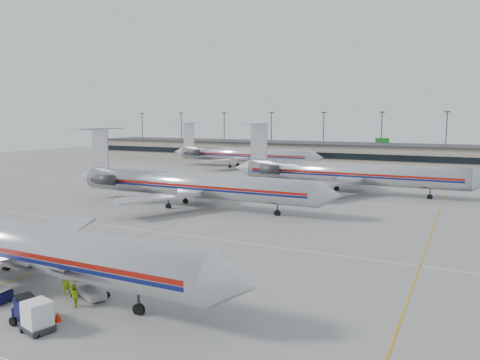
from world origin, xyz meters
The scene contains 14 objects.
ground centered at (0.00, 0.00, 0.00)m, with size 260.00×260.00×0.00m, color gray.
apron_markings centered at (0.00, 10.00, 0.01)m, with size 160.00×0.15×0.02m, color silver.
terminal centered at (0.00, 97.97, 3.16)m, with size 162.00×17.00×6.25m.
light_mast_row centered at (0.00, 112.00, 8.58)m, with size 163.60×0.40×15.28m.
jet_second_row centered at (-4.51, 24.84, 3.46)m, with size 45.57×26.83×11.93m.
jet_third_row centered at (13.60, 48.49, 3.64)m, with size 45.80×28.17×12.52m.
jet_back_row centered at (-22.65, 79.65, 3.55)m, with size 44.72×27.51×12.23m.
tug_right centered at (8.21, -14.35, 0.89)m, with size 2.67×2.01×1.95m.
cart_outer centered at (7.49, -13.58, 0.56)m, with size 2.15×1.74×1.06m.
uld_container centered at (9.59, -14.74, 1.00)m, with size 2.21×1.98×1.98m.
belt_loader centered at (8.50, -8.99, 0.56)m, with size 4.10×2.43×2.10m.
ramp_worker_near centered at (6.42, -9.36, 0.95)m, with size 0.69×0.46×1.90m, color #A8D413.
ramp_worker_far centered at (8.71, -10.90, 0.87)m, with size 0.84×0.66×1.73m, color #A7C212.
cone_right centered at (9.54, -13.10, 0.33)m, with size 0.48×0.48×0.66m, color red.
Camera 1 is at (33.53, -34.25, 13.46)m, focal length 35.00 mm.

